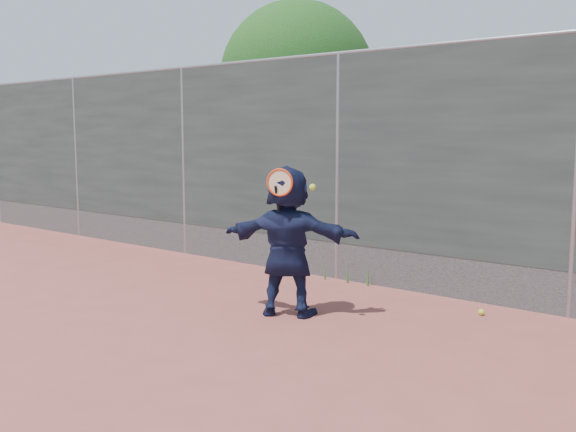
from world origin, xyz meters
The scene contains 7 objects.
ground centered at (0.00, 0.00, 0.00)m, with size 80.00×80.00×0.00m, color #9E4C42.
player centered at (0.57, 1.71, 0.81)m, with size 1.51×0.48×1.63m, color #161D3D.
ball_ground centered at (2.23, 3.00, 0.03)m, with size 0.07×0.07×0.07m, color #B7DC31.
fence centered at (0.00, 3.50, 1.58)m, with size 20.00×0.06×3.03m.
swing_action centered at (0.65, 1.52, 1.44)m, with size 0.54×0.17×0.51m.
tree_left centered at (-2.85, 6.55, 2.94)m, with size 3.15×3.00×4.53m.
weed_clump centered at (0.29, 3.38, 0.13)m, with size 0.68×0.07×0.30m.
Camera 1 is at (4.79, -3.62, 1.96)m, focal length 40.00 mm.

